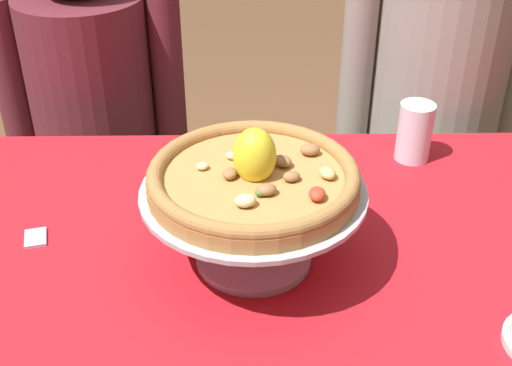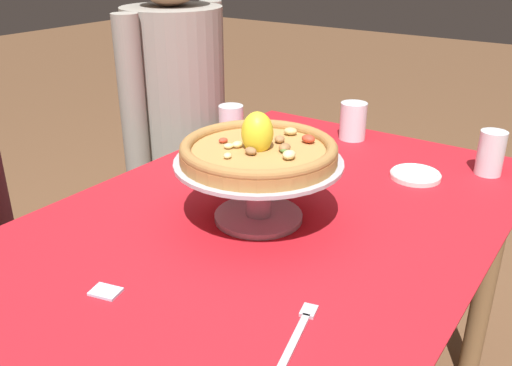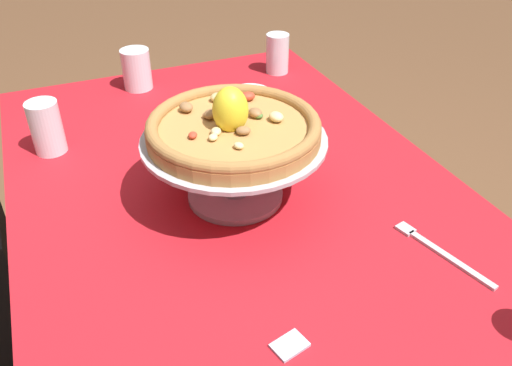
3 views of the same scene
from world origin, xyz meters
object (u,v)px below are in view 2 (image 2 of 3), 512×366
at_px(pizza, 259,149).
at_px(diner_right, 179,138).
at_px(water_glass_back_right, 231,129).
at_px(pizza_stand, 259,181).
at_px(side_plate, 415,175).
at_px(dinner_fork, 295,339).
at_px(water_glass_front_right, 490,156).
at_px(sugar_packet, 106,292).
at_px(water_glass_side_right, 353,123).

distance_m(pizza, diner_right, 0.84).
distance_m(water_glass_back_right, diner_right, 0.38).
xyz_separation_m(pizza_stand, side_plate, (0.41, -0.20, -0.08)).
bearing_deg(pizza, dinner_fork, -137.35).
xyz_separation_m(pizza_stand, pizza, (0.00, 0.00, 0.07)).
relative_size(water_glass_back_right, dinner_fork, 0.60).
bearing_deg(pizza_stand, pizza, 10.97).
xyz_separation_m(pizza, water_glass_front_right, (0.54, -0.34, -0.11)).
height_order(pizza, water_glass_front_right, pizza).
bearing_deg(diner_right, pizza, -125.09).
bearing_deg(water_glass_front_right, dinner_fork, 175.07).
bearing_deg(pizza_stand, diner_right, 54.87).
bearing_deg(side_plate, water_glass_back_right, 98.73).
distance_m(dinner_fork, sugar_packet, 0.34).
bearing_deg(water_glass_front_right, pizza, 147.78).
height_order(dinner_fork, diner_right, diner_right).
relative_size(pizza_stand, diner_right, 0.27).
height_order(dinner_fork, sugar_packet, dinner_fork).
distance_m(pizza_stand, water_glass_side_right, 0.59).
relative_size(water_glass_back_right, diner_right, 0.09).
relative_size(pizza, water_glass_side_right, 2.93).
bearing_deg(sugar_packet, side_plate, -18.28).
height_order(water_glass_front_right, dinner_fork, water_glass_front_right).
relative_size(pizza, dinner_fork, 1.60).
height_order(pizza, dinner_fork, pizza).
distance_m(water_glass_front_right, sugar_packet, 1.00).
bearing_deg(pizza, diner_right, 54.91).
xyz_separation_m(pizza, dinner_fork, (-0.29, -0.27, -0.16)).
bearing_deg(pizza_stand, water_glass_front_right, -32.17).
height_order(water_glass_back_right, diner_right, diner_right).
bearing_deg(sugar_packet, dinner_fork, -76.13).
distance_m(water_glass_front_right, diner_right, 1.01).
bearing_deg(diner_right, water_glass_back_right, -111.79).
bearing_deg(water_glass_side_right, diner_right, 102.17).
bearing_deg(water_glass_back_right, side_plate, -81.27).
height_order(water_glass_back_right, dinner_fork, water_glass_back_right).
height_order(sugar_packet, diner_right, diner_right).
distance_m(pizza_stand, dinner_fork, 0.40).
relative_size(water_glass_front_right, water_glass_side_right, 1.03).
xyz_separation_m(dinner_fork, sugar_packet, (-0.08, 0.33, -0.00)).
relative_size(pizza, diner_right, 0.25).
height_order(pizza, water_glass_back_right, pizza).
height_order(side_plate, dinner_fork, side_plate).
xyz_separation_m(water_glass_back_right, sugar_packet, (-0.70, -0.26, -0.05)).
xyz_separation_m(pizza_stand, sugar_packet, (-0.37, 0.06, -0.09)).
relative_size(pizza_stand, pizza, 1.08).
height_order(water_glass_side_right, dinner_fork, water_glass_side_right).
xyz_separation_m(pizza, diner_right, (0.46, 0.66, -0.24)).
height_order(water_glass_back_right, water_glass_side_right, water_glass_back_right).
relative_size(water_glass_side_right, sugar_packet, 2.21).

